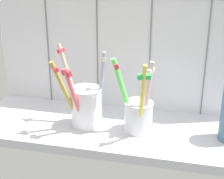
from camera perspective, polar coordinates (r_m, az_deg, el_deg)
The scene contains 4 objects.
counter_slab at distance 79.55cm, azimuth 0.10°, elevation -6.62°, with size 64.00×22.00×2.00cm, color silver.
tile_wall_back at distance 83.35cm, azimuth 2.04°, elevation 10.46°, with size 64.00×2.20×45.00cm.
toothbrush_cup_left at distance 77.64cm, azimuth -4.35°, elevation -2.40°, with size 11.61×10.06×18.04cm.
toothbrush_cup_right at distance 75.36cm, azimuth 4.25°, elevation -3.78°, with size 9.11×9.14×16.91cm.
Camera 1 is at (16.09, -68.16, 38.72)cm, focal length 56.06 mm.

